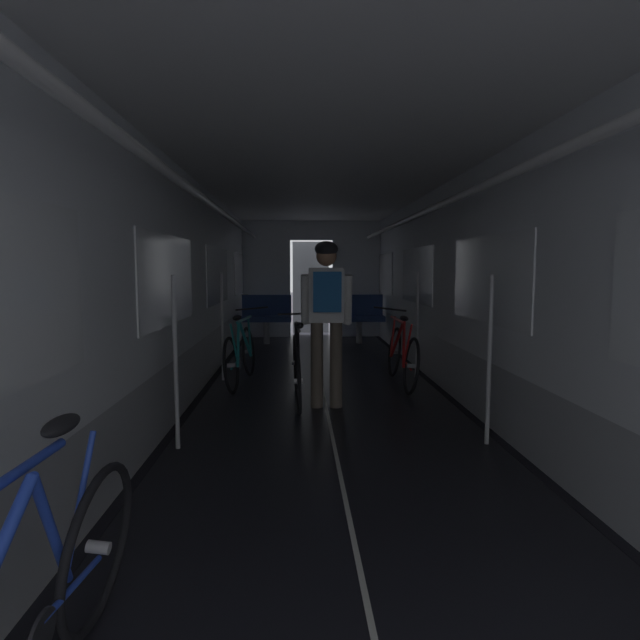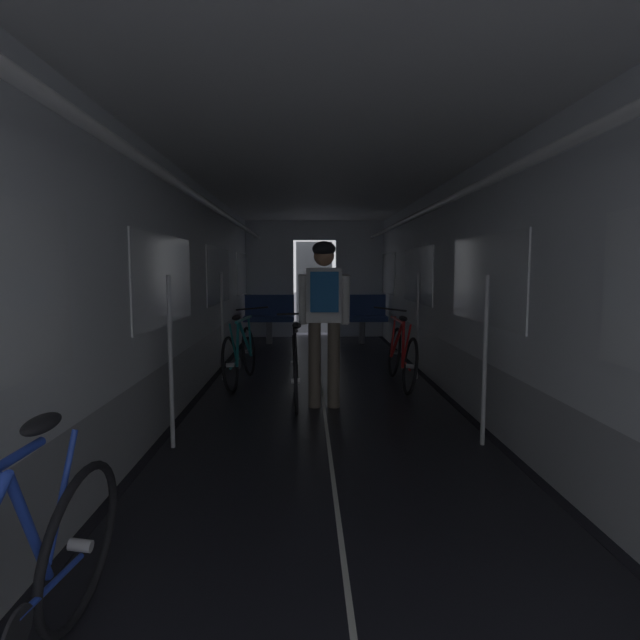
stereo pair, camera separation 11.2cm
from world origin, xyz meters
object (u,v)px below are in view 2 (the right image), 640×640
Objects in this scene: bicycle_black_in_aisle at (295,367)px; bicycle_red at (401,355)px; bench_seat_far_left at (269,314)px; bench_seat_far_right at (361,314)px; bicycle_teal at (240,354)px; person_cyclist_aisle at (324,306)px; bicycle_blue at (2,616)px.

bicycle_red is at bearing 30.35° from bicycle_black_in_aisle.
bicycle_red is (1.90, -3.75, -0.19)m from bench_seat_far_left.
bench_seat_far_right is (1.80, 0.00, 0.00)m from bench_seat_far_left.
bicycle_black_in_aisle is at bearing -51.59° from bicycle_teal.
person_cyclist_aisle is at bearing -79.28° from bench_seat_far_left.
bicycle_teal is 1.00× the size of bicycle_red.
bench_seat_far_right is 8.83m from bicycle_blue.
bench_seat_far_right is at bearing 76.75° from bicycle_blue.
bench_seat_far_left is 0.58× the size of bicycle_red.
bicycle_teal is at bearing 128.41° from bicycle_black_in_aisle.
bench_seat_far_left is 8.60m from bicycle_blue.
bicycle_blue is 0.98× the size of person_cyclist_aisle.
bench_seat_far_right is at bearing 91.59° from bicycle_red.
person_cyclist_aisle is at bearing -40.77° from bicycle_black_in_aisle.
bicycle_teal is 1.00× the size of bicycle_black_in_aisle.
bench_seat_far_right is 4.10m from bicycle_teal.
bicycle_red is (0.10, -3.75, -0.19)m from bench_seat_far_right.
bench_seat_far_left and bench_seat_far_right have the same top height.
bicycle_teal is (0.11, 4.97, 0.00)m from bicycle_blue.
bicycle_blue is 1.00× the size of bicycle_teal.
bicycle_black_in_aisle is (0.71, -0.89, 0.00)m from bicycle_teal.
bicycle_teal is at bearing 176.42° from bicycle_red.
bicycle_teal reaches higher than bicycle_black_in_aisle.
bench_seat_far_right and bicycle_blue have the same top height.
bicycle_red is at bearing 45.91° from person_cyclist_aisle.
bicycle_red is (2.01, -0.13, -0.00)m from bicycle_teal.
person_cyclist_aisle is at bearing -48.75° from bicycle_teal.
bench_seat_far_left is at bearing 97.53° from bicycle_black_in_aisle.
bicycle_red is 1.51m from bicycle_black_in_aisle.
bench_seat_far_left is at bearing 88.51° from bicycle_blue.
bicycle_blue is 4.04m from person_cyclist_aisle.
bicycle_red is 0.98× the size of person_cyclist_aisle.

